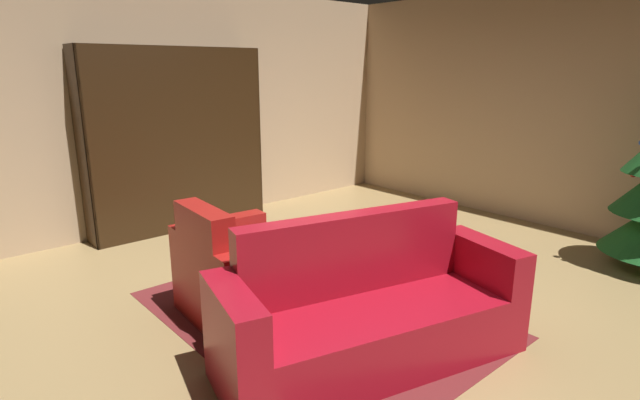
% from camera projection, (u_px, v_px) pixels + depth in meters
% --- Properties ---
extents(ground_plane, '(8.00, 8.00, 0.00)m').
position_uv_depth(ground_plane, '(336.00, 304.00, 4.05)').
color(ground_plane, olive).
extents(wall_back, '(5.93, 0.06, 2.76)m').
position_uv_depth(wall_back, '(549.00, 109.00, 5.83)').
color(wall_back, tan).
rests_on(wall_back, ground).
extents(wall_left, '(0.06, 6.78, 2.76)m').
position_uv_depth(wall_left, '(165.00, 109.00, 5.84)').
color(wall_left, tan).
rests_on(wall_left, ground).
extents(area_rug, '(2.62, 1.91, 0.01)m').
position_uv_depth(area_rug, '(316.00, 314.00, 3.89)').
color(area_rug, maroon).
rests_on(area_rug, ground).
extents(bookshelf_unit, '(0.35, 2.09, 2.07)m').
position_uv_depth(bookshelf_unit, '(188.00, 142.00, 5.84)').
color(bookshelf_unit, black).
rests_on(bookshelf_unit, ground).
extents(armchair_red, '(1.01, 0.85, 0.91)m').
position_uv_depth(armchair_red, '(241.00, 278.00, 3.77)').
color(armchair_red, maroon).
rests_on(armchair_red, ground).
extents(couch_red, '(1.19, 2.11, 0.93)m').
position_uv_depth(couch_red, '(369.00, 315.00, 3.22)').
color(couch_red, maroon).
rests_on(couch_red, ground).
extents(coffee_table, '(0.68, 0.68, 0.43)m').
position_uv_depth(coffee_table, '(334.00, 270.00, 3.74)').
color(coffee_table, black).
rests_on(coffee_table, ground).
extents(book_stack_on_table, '(0.20, 0.19, 0.07)m').
position_uv_depth(book_stack_on_table, '(341.00, 261.00, 3.69)').
color(book_stack_on_table, '#BB382F').
rests_on(book_stack_on_table, coffee_table).
extents(bottle_on_table, '(0.07, 0.07, 0.25)m').
position_uv_depth(bottle_on_table, '(353.00, 247.00, 3.81)').
color(bottle_on_table, '#53271C').
rests_on(bottle_on_table, coffee_table).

